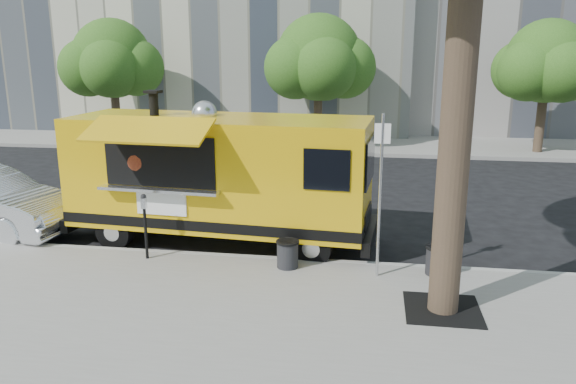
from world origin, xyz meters
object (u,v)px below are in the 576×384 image
object	(u,v)px
far_tree_b	(319,58)
sign_post	(380,187)
food_truck	(219,175)
far_tree_c	(547,62)
trash_bin_left	(437,259)
far_tree_a	(112,59)
parking_meter	(145,219)
trash_bin_right	(288,253)

from	to	relation	value
far_tree_b	sign_post	bearing A→B (deg)	-79.85
sign_post	food_truck	xyz separation A→B (m)	(-3.46, 1.72, -0.28)
far_tree_c	food_truck	size ratio (longest dim) A/B	0.76
sign_post	food_truck	bearing A→B (deg)	153.52
sign_post	food_truck	size ratio (longest dim) A/B	0.44
food_truck	trash_bin_left	distance (m)	4.92
far_tree_b	trash_bin_left	distance (m)	14.86
sign_post	far_tree_a	bearing A→B (deg)	129.83
far_tree_a	far_tree_b	bearing A→B (deg)	2.54
far_tree_a	parking_meter	world-z (taller)	far_tree_a
far_tree_a	far_tree_c	distance (m)	18.00
parking_meter	food_truck	distance (m)	1.96
trash_bin_right	sign_post	bearing A→B (deg)	-5.52
far_tree_b	parking_meter	distance (m)	14.48
far_tree_a	food_truck	xyz separation A→B (m)	(8.09, -12.13, -2.21)
far_tree_b	far_tree_c	xyz separation A→B (m)	(9.00, -0.30, -0.12)
sign_post	food_truck	world-z (taller)	food_truck
food_truck	far_tree_c	bearing A→B (deg)	55.37
far_tree_b	sign_post	distance (m)	14.61
trash_bin_right	far_tree_a	bearing A→B (deg)	125.75
sign_post	trash_bin_left	xyz separation A→B (m)	(1.10, 0.25, -1.40)
far_tree_a	trash_bin_right	size ratio (longest dim) A/B	10.05
far_tree_c	sign_post	bearing A→B (deg)	-114.81
far_tree_b	food_truck	world-z (taller)	far_tree_b
far_tree_b	food_truck	bearing A→B (deg)	-94.15
parking_meter	trash_bin_right	xyz separation A→B (m)	(2.85, -0.04, -0.54)
far_tree_b	food_truck	size ratio (longest dim) A/B	0.80
far_tree_c	trash_bin_right	xyz separation A→B (m)	(-8.15, -13.79, -3.28)
far_tree_a	far_tree_c	world-z (taller)	far_tree_a
parking_meter	far_tree_b	bearing A→B (deg)	81.90
far_tree_a	trash_bin_right	world-z (taller)	far_tree_a
far_tree_b	far_tree_c	bearing A→B (deg)	-1.91
far_tree_c	food_truck	world-z (taller)	far_tree_c
trash_bin_left	parking_meter	bearing A→B (deg)	-179.49
trash_bin_right	trash_bin_left	bearing A→B (deg)	1.76
sign_post	trash_bin_right	xyz separation A→B (m)	(-1.70, 0.16, -1.41)
trash_bin_right	far_tree_b	bearing A→B (deg)	93.47
far_tree_b	sign_post	world-z (taller)	far_tree_b
sign_post	trash_bin_left	bearing A→B (deg)	12.78
far_tree_a	sign_post	size ratio (longest dim) A/B	1.79
far_tree_a	trash_bin_right	bearing A→B (deg)	-54.25
far_tree_a	far_tree_b	size ratio (longest dim) A/B	0.97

